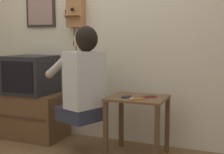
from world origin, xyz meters
TOP-DOWN VIEW (x-y plane):
  - wall_back at (0.00, 1.21)m, footprint 6.80×0.05m
  - side_table at (0.43, 0.80)m, footprint 0.54×0.46m
  - person at (-0.08, 0.67)m, footprint 0.60×0.53m
  - tv_stand at (-0.86, 0.91)m, footprint 0.72×0.45m
  - television at (-0.88, 0.90)m, footprint 0.50×0.48m
  - wall_phone_antique at (-0.41, 1.13)m, footprint 0.24×0.18m
  - framed_picture at (-0.91, 1.17)m, footprint 0.40×0.03m
  - cell_phone_held at (0.34, 0.74)m, footprint 0.06×0.13m
  - cell_phone_spare at (0.54, 0.82)m, footprint 0.13×0.12m
  - toothbrush at (0.46, 0.66)m, footprint 0.11×0.12m

SIDE VIEW (x-z plane):
  - tv_stand at x=-0.86m, z-range 0.00..0.51m
  - side_table at x=0.43m, z-range 0.17..0.75m
  - cell_phone_held at x=0.34m, z-range 0.58..0.60m
  - cell_phone_spare at x=0.54m, z-range 0.58..0.60m
  - toothbrush at x=0.46m, z-range 0.58..0.60m
  - television at x=-0.88m, z-range 0.51..0.94m
  - person at x=-0.08m, z-range 0.30..1.23m
  - wall_back at x=0.00m, z-range 0.00..2.55m
  - wall_phone_antique at x=-0.41m, z-range 1.06..1.81m
  - framed_picture at x=-0.91m, z-range 1.27..1.67m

